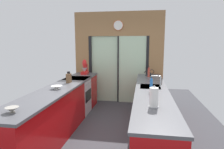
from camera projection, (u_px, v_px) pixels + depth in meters
name	position (u px, v px, depth m)	size (l,w,h in m)	color
ground_plane	(108.00, 126.00, 4.29)	(5.04, 7.60, 0.02)	#38383D
back_wall_unit	(118.00, 52.00, 5.80)	(2.64, 0.12, 2.70)	olive
left_counter_run	(59.00, 110.00, 3.90)	(0.62, 3.80, 0.92)	#AD0C0F
right_counter_run	(151.00, 112.00, 3.78)	(0.62, 3.80, 0.92)	#AD0C0F
sink_faucet	(159.00, 79.00, 3.91)	(0.19, 0.02, 0.23)	#B7BABC
oven_range	(77.00, 96.00, 4.99)	(0.60, 0.60, 0.92)	#B7BABC
mixing_bowl_near	(12.00, 110.00, 2.46)	(0.17, 0.17, 0.07)	gray
mixing_bowl_far	(57.00, 87.00, 3.73)	(0.21, 0.21, 0.06)	silver
knife_block	(69.00, 78.00, 4.33)	(0.08, 0.14, 0.25)	brown
stand_mixer	(85.00, 69.00, 5.51)	(0.17, 0.27, 0.42)	red
kettle	(149.00, 72.00, 5.25)	(0.27, 0.18, 0.23)	black
soap_bottle_near	(151.00, 85.00, 3.50)	(0.05, 0.05, 0.28)	#286BB7
soap_bottle_far	(149.00, 72.00, 5.07)	(0.06, 0.06, 0.28)	#B23D2D
paper_towel_roll	(154.00, 97.00, 2.66)	(0.14, 0.14, 0.30)	#B7BABC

